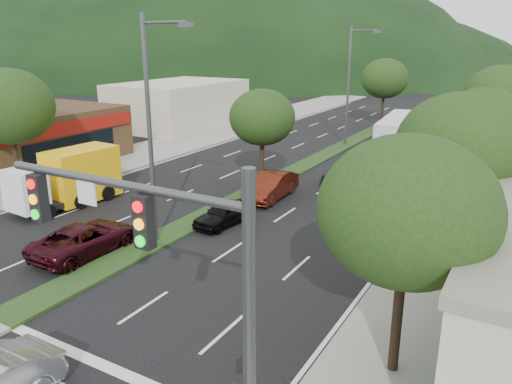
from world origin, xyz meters
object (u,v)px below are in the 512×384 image
Objects in this scene: tree_r_c at (483,124)px; motorhome at (400,138)px; car_queue_b at (426,164)px; tree_med_near at (262,118)px; suv_maroon at (85,239)px; car_queue_c at (271,186)px; box_truck at (71,179)px; car_queue_d at (343,175)px; tree_med_far at (385,79)px; tree_r_b at (459,146)px; streetlight_mid at (351,81)px; car_queue_a at (224,213)px; tree_r_a at (407,211)px; tree_l_a at (9,107)px; tree_r_e at (511,89)px; traffic_signal at (177,278)px; car_queue_e at (399,147)px; tree_r_d at (501,97)px; streetlight_near at (153,122)px.

tree_r_c is 12.01m from motorhome.
car_queue_b is (-3.79, 6.40, -4.03)m from tree_r_c.
suv_maroon is (-1.78, -12.52, -3.74)m from tree_med_near.
box_truck is (-9.24, -6.48, 0.68)m from car_queue_c.
box_truck is (-11.82, -11.48, 0.85)m from car_queue_d.
tree_med_far is 15.70m from motorhome.
tree_med_far is (-12.00, 32.00, -0.03)m from tree_r_b.
streetlight_mid reaches higher than car_queue_a.
tree_med_near is 0.87× the size of tree_med_far.
tree_r_a reaches higher than car_queue_b.
tree_l_a is 1.15× the size of box_truck.
car_queue_a is at bearing -176.73° from tree_r_b.
tree_r_a is 8.00m from tree_r_b.
tree_r_b is 1.03× the size of tree_r_e.
tree_med_far is 1.50× the size of car_queue_c.
traffic_signal is 1.06× the size of tree_r_a.
tree_r_b is 0.69× the size of streetlight_mid.
tree_med_far is 35.13m from box_truck.
box_truck is (-12.85, -21.48, 0.75)m from car_queue_e.
streetlight_mid is 11.46m from car_queue_b.
car_queue_c reaches higher than car_queue_b.
tree_med_far is at bearing 106.84° from car_queue_e.
tree_r_d reaches higher than car_queue_a.
streetlight_mid is 24.76m from box_truck.
traffic_signal reaches higher than car_queue_a.
car_queue_a is (3.28, 5.92, -0.08)m from suv_maroon.
car_queue_d is at bearing -105.38° from motorhome.
tree_r_b is 0.69× the size of streetlight_near.
tree_r_d is 2.01× the size of car_queue_a.
motorhome is at bearing 85.43° from car_queue_a.
streetlight_near is 2.34× the size of car_queue_d.
car_queue_e is at bearing 80.54° from car_queue_d.
streetlight_mid is 7.10m from car_queue_e.
tree_r_a reaches higher than tree_r_c.
tree_r_e is 1.35× the size of car_queue_b.
streetlight_near reaches higher than car_queue_b.
car_queue_a is (-10.50, 7.40, -4.21)m from tree_r_a.
tree_med_far is 1.39× the size of suv_maroon.
tree_l_a is 6.05m from box_truck.
tree_r_b reaches higher than tree_r_c.
tree_r_a is at bearing -13.76° from tree_l_a.
car_queue_c reaches higher than car_queue_e.
tree_r_a is at bearing 167.54° from box_truck.
traffic_signal is 19.84m from car_queue_c.
car_queue_a is 0.72× the size of car_queue_b.
suv_maroon is at bearing -94.14° from streetlight_mid.
tree_r_a is 31.32m from streetlight_mid.
tree_r_c reaches higher than suv_maroon.
car_queue_e is at bearing 121.17° from tree_r_c.
tree_l_a is (-24.50, -20.00, 0.00)m from tree_r_d.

